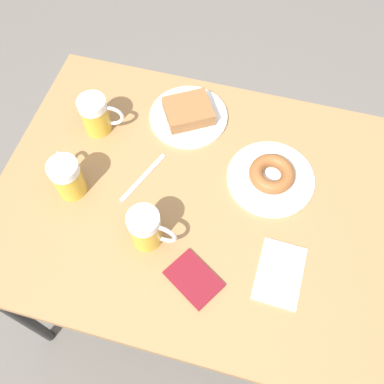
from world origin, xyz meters
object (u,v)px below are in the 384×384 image
beer_mug_right (146,229)px  beer_mug_left (67,177)px  fork (143,177)px  beer_mug_center (96,115)px  plate_with_cake (188,114)px  passport_near_edge (194,279)px  plate_with_donut (271,176)px  napkin_folded (280,273)px

beer_mug_right → beer_mug_left: bearing=-109.4°
beer_mug_right → fork: bearing=-157.4°
beer_mug_right → beer_mug_center: bearing=-140.3°
beer_mug_left → beer_mug_center: bearing=-179.4°
plate_with_cake → beer_mug_right: 0.39m
beer_mug_center → passport_near_edge: size_ratio=0.78×
plate_with_donut → fork: (0.08, -0.33, -0.01)m
beer_mug_left → fork: bearing=115.0°
plate_with_donut → plate_with_cake: bearing=-118.4°
napkin_folded → passport_near_edge: 0.21m
plate_with_cake → passport_near_edge: (0.46, 0.14, -0.01)m
plate_with_donut → passport_near_edge: size_ratio=1.53×
plate_with_donut → beer_mug_center: size_ratio=1.97×
napkin_folded → plate_with_cake: bearing=-139.9°
passport_near_edge → beer_mug_right: bearing=-117.8°
plate_with_donut → napkin_folded: bearing=15.0°
napkin_folded → passport_near_edge: (0.07, -0.19, 0.00)m
beer_mug_right → napkin_folded: beer_mug_right is taller
beer_mug_center → napkin_folded: beer_mug_center is taller
beer_mug_right → fork: beer_mug_right is taller
napkin_folded → fork: (-0.17, -0.40, -0.00)m
beer_mug_left → napkin_folded: bearing=81.1°
beer_mug_right → passport_near_edge: 0.16m
beer_mug_left → passport_near_edge: 0.41m
plate_with_cake → passport_near_edge: bearing=16.9°
plate_with_cake → beer_mug_left: 0.39m
plate_with_donut → beer_mug_left: size_ratio=2.03×
fork → passport_near_edge: passport_near_edge is taller
napkin_folded → beer_mug_center: bearing=-117.3°
plate_with_cake → passport_near_edge: 0.49m
beer_mug_left → beer_mug_right: same height
beer_mug_left → plate_with_cake: bearing=142.8°
plate_with_cake → fork: (0.23, -0.06, -0.02)m
beer_mug_right → plate_with_donut: bearing=133.4°
plate_with_cake → plate_with_donut: plate_with_cake is taller
napkin_folded → passport_near_edge: size_ratio=1.06×
plate_with_cake → napkin_folded: size_ratio=1.40×
plate_with_donut → beer_mug_left: bearing=-71.9°
passport_near_edge → fork: bearing=-139.1°
plate_with_cake → beer_mug_left: beer_mug_left is taller
beer_mug_center → beer_mug_right: (0.29, 0.24, 0.00)m
napkin_folded → fork: bearing=-112.9°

